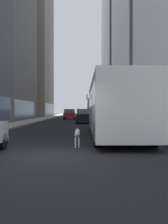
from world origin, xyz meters
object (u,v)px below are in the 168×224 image
car_blue_hatchback (84,113)px  dalmatian_dog (77,134)px  car_black_suv (85,116)px  box_truck (96,109)px  transit_bus (114,105)px  car_red_coupe (70,114)px

car_blue_hatchback → dalmatian_dog: (-0.36, -42.80, -0.31)m
car_black_suv → box_truck: box_truck is taller
car_blue_hatchback → dalmatian_dog: bearing=-90.5°
car_black_suv → transit_bus: bearing=-83.8°
transit_bus → car_blue_hatchback: (-1.60, 38.80, -0.96)m
car_black_suv → box_truck: 8.70m
car_red_coupe → box_truck: (4.00, -4.16, 0.85)m
transit_bus → box_truck: bearing=90.0°
transit_bus → car_blue_hatchback: 38.85m
car_black_suv → box_truck: bearing=79.3°
transit_bus → dalmatian_dog: bearing=-116.1°
car_black_suv → box_truck: size_ratio=0.56×
car_black_suv → car_red_coupe: same height
box_truck → dalmatian_dog: size_ratio=7.79×
car_black_suv → car_red_coupe: bearing=100.7°
car_blue_hatchback → car_red_coupe: same height
box_truck → dalmatian_dog: (-1.96, -27.17, -1.15)m
car_blue_hatchback → car_red_coupe: bearing=-101.8°
dalmatian_dog → car_blue_hatchback: bearing=89.5°
car_red_coupe → transit_bus: bearing=-81.7°
car_red_coupe → dalmatian_dog: 31.40m
car_black_suv → dalmatian_dog: (-0.36, -18.66, -0.31)m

